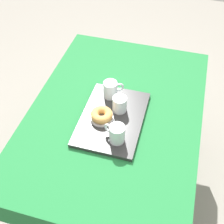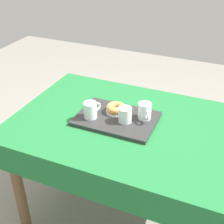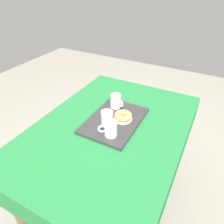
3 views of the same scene
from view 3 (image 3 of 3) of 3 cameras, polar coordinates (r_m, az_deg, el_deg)
name	(u,v)px [view 3 (image 3 of 3)]	position (r m, az deg, el deg)	size (l,w,h in m)	color
ground_plane	(111,199)	(1.87, -0.37, -22.78)	(6.00, 6.00, 0.00)	gray
dining_table	(110,140)	(1.36, -0.48, -7.65)	(1.26, 0.89, 0.77)	#1E6B33
serving_tray	(114,120)	(1.33, 0.68, -2.31)	(0.44, 0.31, 0.02)	#2D2D2D
tea_mug_left	(116,101)	(1.42, 1.10, 2.93)	(0.07, 0.11, 0.09)	white
tea_mug_right	(111,129)	(1.17, -0.41, -4.69)	(0.08, 0.10, 0.09)	white
water_glass_near	(107,118)	(1.27, -1.38, -1.65)	(0.07, 0.07, 0.08)	white
donut_plate_left	(123,119)	(1.32, 3.05, -1.88)	(0.12, 0.12, 0.01)	silver
sugar_donut_left	(123,116)	(1.31, 3.08, -1.02)	(0.11, 0.11, 0.04)	tan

